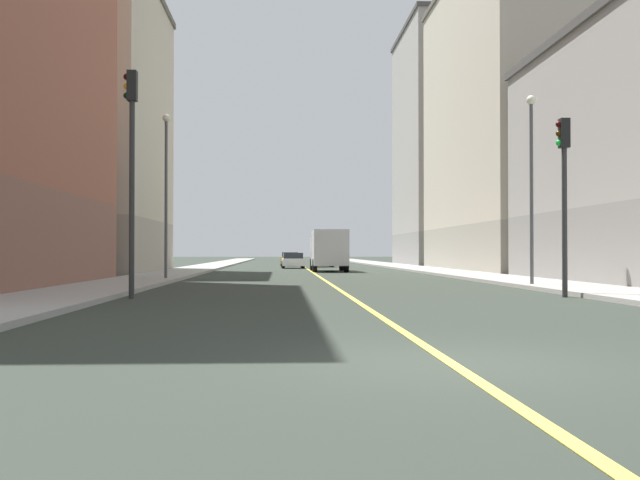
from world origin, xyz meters
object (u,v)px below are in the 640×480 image
Objects in this scene: building_left_far at (462,147)px; car_yellow at (290,259)px; traffic_light_left_near at (564,180)px; street_lamp_left_near at (531,170)px; box_truck at (329,249)px; traffic_light_right_near at (131,153)px; street_lamp_right_near at (166,180)px; building_left_mid at (534,120)px; car_orange at (322,260)px; car_white at (293,261)px; building_right_midblock at (64,129)px.

car_yellow is (-17.41, -1.89, -11.40)m from building_left_far.
traffic_light_left_near is 6.20m from street_lamp_left_near.
building_left_far is 3.56× the size of box_truck.
traffic_light_right_near is 13.38m from street_lamp_right_near.
building_left_mid is 27.39m from street_lamp_left_near.
building_left_mid is 5.27× the size of car_orange.
traffic_light_left_near is 1.31× the size of car_white.
box_truck reaches higher than car_yellow.
traffic_light_right_near is (-22.74, -31.22, -6.61)m from building_left_mid.
street_lamp_right_near is at bearing -120.60° from building_left_far.
box_truck is at bearing 104.41° from street_lamp_left_near.
building_right_midblock is at bearing -137.01° from car_white.
traffic_light_right_near is at bearing 180.00° from traffic_light_left_near.
building_left_mid is 30.34m from street_lamp_right_near.
box_truck is (7.78, 30.54, -2.76)m from traffic_light_right_near.
street_lamp_left_near reaches higher than traffic_light_right_near.
building_right_midblock is at bearing -141.00° from building_left_far.
building_left_far is at bearing 25.44° from car_orange.
building_right_midblock is 2.77× the size of traffic_light_right_near.
street_lamp_right_near is 1.14× the size of box_truck.
street_lamp_right_near reaches higher than traffic_light_left_near.
car_orange is 5.93m from car_white.
street_lamp_left_near is at bearing -81.72° from car_orange.
building_right_midblock reaches higher than car_yellow.
car_yellow is at bearing 84.10° from traffic_light_right_near.
building_left_far is 54.98m from traffic_light_left_near.
traffic_light_right_near is 51.97m from car_yellow.
street_lamp_right_near is 1.80× the size of car_yellow.
building_left_far is 1.28× the size of building_right_midblock.
car_orange is at bearing 74.55° from street_lamp_right_near.
street_lamp_left_near reaches higher than traffic_light_left_near.
street_lamp_left_near is 46.52m from car_yellow.
car_yellow is at bearing -173.82° from building_left_far.
building_left_far is 58.60m from traffic_light_right_near.
car_yellow is (-2.86, 5.04, 0.02)m from car_orange.
building_right_midblock is 19.39m from box_truck.
building_left_mid is 39.19m from traffic_light_right_near.
traffic_light_right_near is at bearing -85.78° from street_lamp_right_near.
car_orange reaches higher than car_yellow.
car_white is (-7.63, 41.28, -2.93)m from traffic_light_left_near.
car_white is (-8.65, 35.24, -3.91)m from street_lamp_left_near.
building_left_far is 3.56× the size of traffic_light_right_near.
traffic_light_right_near is (9.65, -27.23, -5.06)m from building_right_midblock.
building_right_midblock is 4.22× the size of car_orange.
building_left_mid is 0.97× the size of building_left_far.
building_right_midblock is 32.17m from street_lamp_left_near.
building_left_far is 20.90m from car_yellow.
box_truck is at bearing 63.00° from street_lamp_right_near.
traffic_light_right_near is 0.88× the size of street_lamp_right_near.
car_white is (15.07, 14.05, -8.74)m from building_right_midblock.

